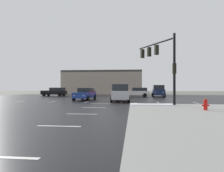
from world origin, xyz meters
The scene contains 13 objects.
ground_plane centered at (0.00, 0.00, 0.00)m, with size 120.00×120.00×0.00m, color slate.
road_asphalt centered at (0.00, 0.00, 0.01)m, with size 44.00×44.00×0.02m, color black.
snow_strip_curbside centered at (5.00, -4.00, 0.17)m, with size 4.00×1.60×0.06m, color white.
lane_markings centered at (1.20, -1.38, 0.02)m, with size 36.15×36.15×0.01m.
traffic_signal_mast centered at (5.92, -3.10, 4.46)m, with size 3.01×5.05×6.26m.
fire_hydrant centered at (8.28, -8.01, 0.54)m, with size 0.48×0.26×0.79m.
strip_building_background centered at (-4.27, 28.18, 2.85)m, with size 19.21×8.00×5.70m.
sedan_white centered at (3.88, 12.42, 0.85)m, with size 4.62×2.24×1.58m.
sedan_blue centered at (-2.93, 3.41, 0.85)m, with size 2.38×4.66×1.58m.
sedan_black centered at (-11.17, 13.84, 0.85)m, with size 4.62×2.25×1.58m.
suv_navy centered at (7.74, 13.82, 1.09)m, with size 2.37×4.92×2.03m.
suv_silver centered at (1.73, 1.49, 1.09)m, with size 2.44×4.94×2.03m.
sedan_red centered at (1.16, 8.86, 0.85)m, with size 2.25×4.62×1.58m.
Camera 1 is at (3.26, -22.74, 1.77)m, focal length 32.66 mm.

